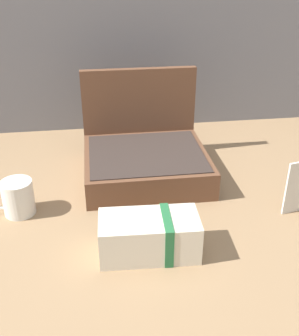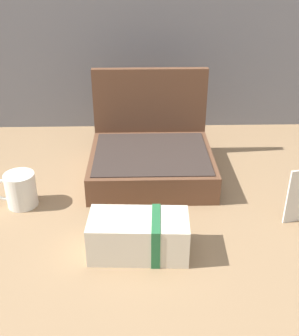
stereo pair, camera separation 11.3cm
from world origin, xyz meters
The scene contains 4 objects.
ground_plane centered at (0.00, 0.00, 0.00)m, with size 6.00×6.00×0.00m, color #8C6D4C.
open_suitcase centered at (0.02, 0.16, 0.07)m, with size 0.37×0.35×0.30m.
cream_toiletry_bag centered at (-0.02, -0.23, 0.05)m, with size 0.24×0.12×0.10m.
coffee_mug centered at (-0.35, -0.02, 0.05)m, with size 0.12×0.08×0.10m.
Camera 2 is at (-0.02, -1.02, 0.65)m, focal length 44.60 mm.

